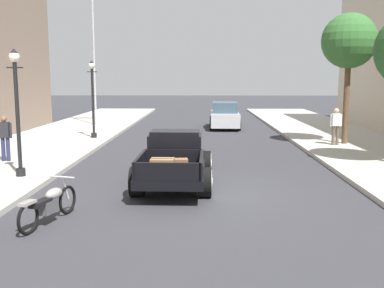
% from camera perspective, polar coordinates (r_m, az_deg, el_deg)
% --- Properties ---
extents(ground_plane, '(140.00, 140.00, 0.00)m').
position_cam_1_polar(ground_plane, '(12.44, 0.88, -6.16)').
color(ground_plane, '#333338').
extents(hotrod_truck_black, '(2.24, 4.97, 1.58)m').
position_cam_1_polar(hotrod_truck_black, '(13.39, -2.18, -1.82)').
color(hotrod_truck_black, black).
rests_on(hotrod_truck_black, ground).
extents(motorcycle_parked, '(0.77, 2.06, 0.93)m').
position_cam_1_polar(motorcycle_parked, '(10.21, -17.79, -7.26)').
color(motorcycle_parked, black).
rests_on(motorcycle_parked, ground).
extents(car_background_silver, '(1.94, 4.34, 1.65)m').
position_cam_1_polar(car_background_silver, '(28.19, 4.19, 3.57)').
color(car_background_silver, '#B7B7BC').
rests_on(car_background_silver, ground).
extents(pedestrian_sidewalk_left, '(0.53, 0.22, 1.65)m').
position_cam_1_polar(pedestrian_sidewalk_left, '(17.45, -22.77, 1.02)').
color(pedestrian_sidewalk_left, '#232847').
rests_on(pedestrian_sidewalk_left, sidewalk_left).
extents(pedestrian_sidewalk_right, '(0.53, 0.22, 1.65)m').
position_cam_1_polar(pedestrian_sidewalk_right, '(21.04, 17.87, 2.42)').
color(pedestrian_sidewalk_right, brown).
rests_on(pedestrian_sidewalk_right, sidewalk_right).
extents(street_lamp_near, '(0.50, 0.32, 3.85)m').
position_cam_1_polar(street_lamp_near, '(14.46, -21.44, 4.88)').
color(street_lamp_near, black).
rests_on(street_lamp_near, sidewalk_left).
extents(street_lamp_far, '(0.50, 0.32, 3.85)m').
position_cam_1_polar(street_lamp_far, '(22.97, -12.56, 6.34)').
color(street_lamp_far, black).
rests_on(street_lamp_far, sidewalk_left).
extents(flagpole, '(1.74, 0.16, 9.16)m').
position_cam_1_polar(flagpole, '(29.53, -12.03, 13.35)').
color(flagpole, '#B2B2B7').
rests_on(flagpole, sidewalk_left).
extents(street_tree_second, '(2.45, 2.45, 5.86)m').
position_cam_1_polar(street_tree_second, '(21.62, 19.42, 12.19)').
color(street_tree_second, brown).
rests_on(street_tree_second, sidewalk_right).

